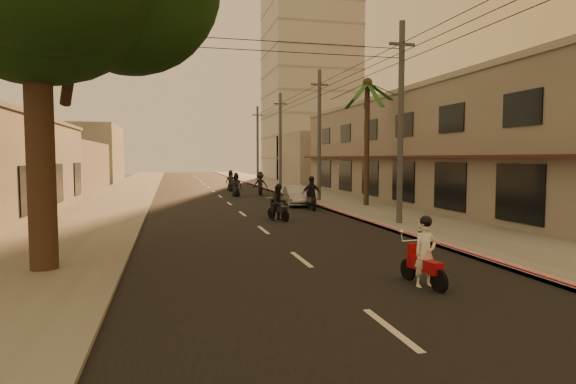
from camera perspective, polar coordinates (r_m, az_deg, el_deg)
name	(u,v)px	position (r m, az deg, el deg)	size (l,w,h in m)	color
ground	(322,276)	(12.59, 4.01, -9.89)	(160.00, 160.00, 0.00)	#383023
road	(229,204)	(32.00, -6.97, -1.38)	(10.00, 140.00, 0.02)	black
sidewalk_right	(337,201)	(33.70, 5.80, -1.01)	(5.00, 140.00, 0.12)	slate
sidewalk_left	(109,206)	(31.99, -20.43, -1.52)	(5.00, 140.00, 0.12)	slate
curb_stripe	(327,208)	(28.21, 4.60, -1.91)	(0.20, 60.00, 0.20)	#AF1221
shophouse_row	(436,149)	(34.52, 17.17, 4.91)	(8.80, 34.20, 7.30)	gray
distant_tower	(310,82)	(71.30, 2.57, 12.92)	(12.10, 12.10, 28.00)	#B7B5B2
palm_tree	(367,90)	(30.30, 9.39, 11.83)	(5.00, 5.00, 8.20)	black
utility_poles	(319,106)	(33.34, 3.74, 10.09)	(1.20, 48.26, 9.00)	#38383A
filler_right	(319,158)	(59.34, 3.66, 4.03)	(8.00, 14.00, 6.00)	#A8A298
filler_left_near	(49,167)	(46.78, -26.44, 2.63)	(8.00, 14.00, 4.40)	#A8A298
filler_left_far	(85,154)	(64.46, -22.96, 4.17)	(8.00, 14.00, 7.00)	#A8A298
scooter_red	(425,255)	(11.82, 15.88, -7.24)	(0.73, 1.73, 1.70)	black
scooter_mid_a	(279,204)	(23.20, -1.10, -1.38)	(1.23, 1.78, 1.81)	black
scooter_mid_b	(311,195)	(27.99, 2.78, -0.33)	(1.16, 2.02, 1.99)	black
scooter_far_a	(236,186)	(37.81, -6.18, 0.73)	(0.88, 1.92, 1.89)	black
scooter_far_b	(260,184)	(38.80, -3.30, 0.90)	(1.38, 1.97, 1.94)	black
parked_car	(297,196)	(30.45, 1.02, -0.44)	(1.78, 3.99, 1.27)	#9D9FA5
scooter_far_c	(231,182)	(43.93, -6.82, 1.22)	(0.96, 1.96, 1.93)	black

